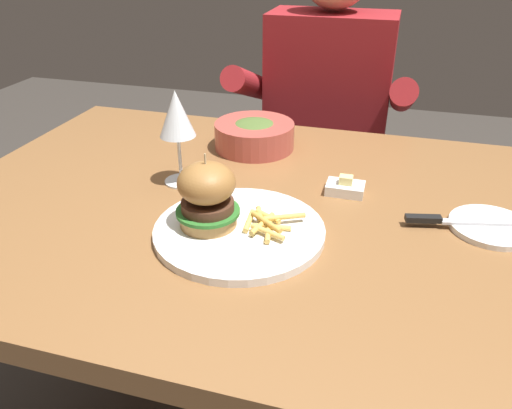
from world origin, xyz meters
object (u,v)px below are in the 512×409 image
at_px(bread_plate, 491,227).
at_px(main_plate, 239,231).
at_px(burger_sandwich, 207,195).
at_px(diner_person, 323,150).
at_px(butter_dish, 345,188).
at_px(table_knife, 461,221).
at_px(soup_bowl, 254,135).
at_px(wine_glass, 177,117).

bearing_deg(bread_plate, main_plate, -161.69).
distance_m(burger_sandwich, diner_person, 0.86).
height_order(burger_sandwich, butter_dish, burger_sandwich).
xyz_separation_m(main_plate, butter_dish, (0.15, 0.20, 0.00)).
bearing_deg(butter_dish, table_knife, -20.14).
distance_m(burger_sandwich, soup_bowl, 0.37).
height_order(butter_dish, soup_bowl, soup_bowl).
distance_m(table_knife, diner_person, 0.79).
height_order(wine_glass, diner_person, diner_person).
xyz_separation_m(main_plate, burger_sandwich, (-0.05, -0.00, 0.06)).
distance_m(burger_sandwich, butter_dish, 0.29).
xyz_separation_m(bread_plate, butter_dish, (-0.25, 0.06, 0.01)).
bearing_deg(butter_dish, diner_person, 102.13).
bearing_deg(burger_sandwich, bread_plate, 16.88).
distance_m(burger_sandwich, table_knife, 0.43).
height_order(wine_glass, table_knife, wine_glass).
distance_m(wine_glass, soup_bowl, 0.25).
height_order(main_plate, butter_dish, butter_dish).
bearing_deg(diner_person, burger_sandwich, -94.84).
height_order(main_plate, bread_plate, main_plate).
relative_size(burger_sandwich, diner_person, 0.11).
bearing_deg(diner_person, soup_bowl, -102.26).
distance_m(table_knife, soup_bowl, 0.50).
xyz_separation_m(bread_plate, diner_person, (-0.39, 0.68, -0.18)).
bearing_deg(wine_glass, diner_person, 74.09).
bearing_deg(table_knife, burger_sandwich, -162.67).
bearing_deg(butter_dish, soup_bowl, 143.79).
relative_size(soup_bowl, diner_person, 0.15).
relative_size(bread_plate, butter_dish, 1.93).
relative_size(bread_plate, soup_bowl, 0.76).
relative_size(wine_glass, soup_bowl, 1.03).
bearing_deg(main_plate, diner_person, 88.80).
distance_m(soup_bowl, diner_person, 0.50).
height_order(main_plate, diner_person, diner_person).
distance_m(bread_plate, butter_dish, 0.26).
xyz_separation_m(main_plate, diner_person, (0.02, 0.81, -0.18)).
relative_size(burger_sandwich, wine_glass, 0.68).
bearing_deg(wine_glass, main_plate, -42.12).
distance_m(main_plate, butter_dish, 0.25).
distance_m(wine_glass, table_knife, 0.54).
relative_size(butter_dish, soup_bowl, 0.39).
height_order(burger_sandwich, soup_bowl, burger_sandwich).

